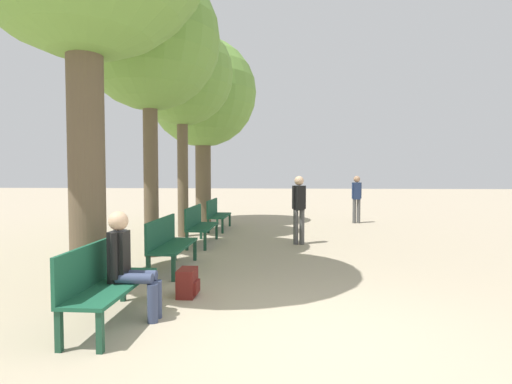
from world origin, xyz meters
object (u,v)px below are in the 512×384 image
Objects in this scene: bench_row_2 at (199,223)px; bench_row_1 at (168,240)px; person_seated at (129,262)px; pedestrian_mid at (299,205)px; backpack at (188,283)px; bench_row_0 at (104,278)px; tree_row_1 at (149,40)px; tree_row_3 at (203,94)px; pedestrian_near at (357,196)px; bench_row_3 at (216,212)px; tree_row_2 at (182,75)px.

bench_row_1 is at bearing -90.00° from bench_row_2.
pedestrian_mid is (2.14, 5.03, 0.26)m from person_seated.
bench_row_0 is at bearing -124.65° from backpack.
tree_row_1 is at bearing -115.61° from bench_row_2.
pedestrian_near is (5.15, 0.50, -3.38)m from tree_row_3.
tree_row_1 is 4.83m from pedestrian_mid.
tree_row_3 is (-0.67, 8.84, 3.78)m from bench_row_0.
pedestrian_near is at bearing 65.34° from person_seated.
tree_row_2 is (-0.67, -1.34, 3.76)m from bench_row_3.
bench_row_0 is 0.26× the size of tree_row_3.
bench_row_3 is 1.00× the size of pedestrian_near.
tree_row_3 is at bearing 99.95° from backpack.
tree_row_3 is at bearing -174.40° from pedestrian_near.
bench_row_2 is 3.99m from tree_row_2.
bench_row_2 is at bearing -80.13° from tree_row_3.
bench_row_0 is 5.29m from tree_row_1.
bench_row_1 is 1.00× the size of pedestrian_near.
person_seated is 1.12m from backpack.
bench_row_1 is 1.00× the size of bench_row_3.
bench_row_2 is 1.27× the size of person_seated.
person_seated is (0.24, -4.88, 0.15)m from bench_row_2.
tree_row_3 reaches higher than tree_row_2.
bench_row_3 is 7.38m from person_seated.
tree_row_2 is 3.54× the size of pedestrian_near.
bench_row_3 is 0.28× the size of tree_row_2.
pedestrian_near is at bearing 65.62° from backpack.
tree_row_2 is at bearing 98.55° from person_seated.
tree_row_1 is 3.56× the size of pedestrian_mid.
pedestrian_near is at bearing 22.53° from bench_row_3.
bench_row_0 is at bearing -114.78° from pedestrian_mid.
tree_row_1 reaches higher than pedestrian_mid.
tree_row_3 is 6.17m from pedestrian_near.
person_seated reaches higher than bench_row_2.
tree_row_2 reaches higher than bench_row_2.
pedestrian_mid reaches higher than bench_row_1.
bench_row_1 and bench_row_3 have the same top height.
bench_row_3 is at bearing 90.00° from bench_row_1.
tree_row_3 is at bearing 96.02° from bench_row_1.
backpack is 9.17m from pedestrian_near.
bench_row_3 is at bearing -63.67° from tree_row_3.
tree_row_3 is 4.87× the size of person_seated.
tree_row_3 reaches higher than person_seated.
pedestrian_near is 4.69m from pedestrian_mid.
bench_row_3 is 1.27× the size of person_seated.
bench_row_0 is 1.28m from backpack.
bench_row_0 is at bearing -85.67° from tree_row_3.
bench_row_2 is 4.89m from person_seated.
bench_row_2 is (0.00, 2.50, 0.00)m from bench_row_1.
bench_row_0 is at bearing -90.00° from bench_row_1.
tree_row_1 is 2.55m from tree_row_2.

